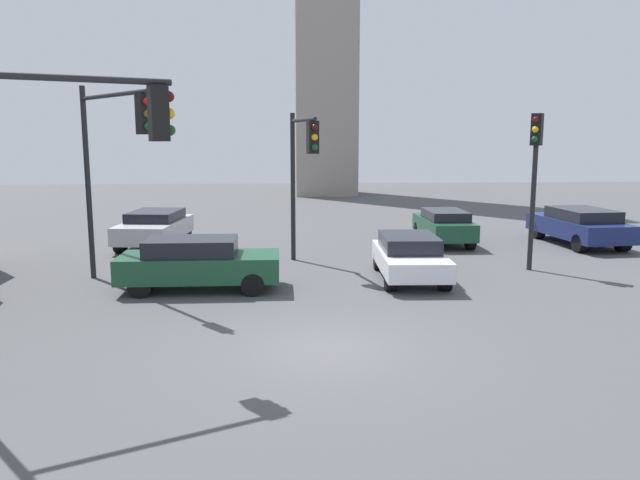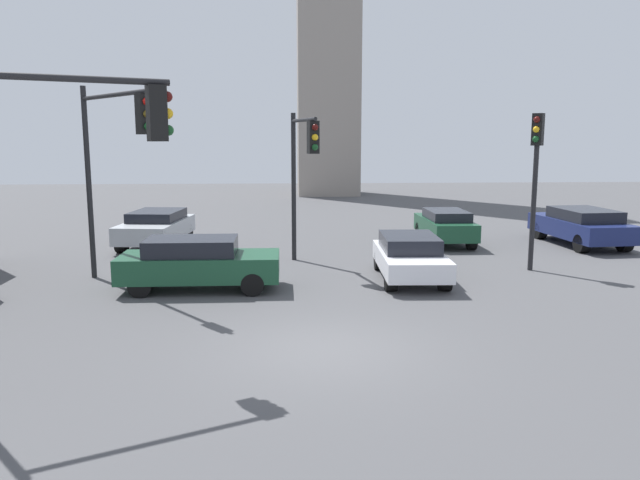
% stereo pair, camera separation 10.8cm
% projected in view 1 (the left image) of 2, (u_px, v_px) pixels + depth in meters
% --- Properties ---
extents(ground_plane, '(91.97, 91.97, 0.00)m').
position_uv_depth(ground_plane, '(327.00, 349.00, 12.62)').
color(ground_plane, '#4C4C4F').
extents(traffic_light_0, '(0.45, 0.48, 5.02)m').
position_uv_depth(traffic_light_0, '(535.00, 162.00, 19.55)').
color(traffic_light_0, black).
rests_on(traffic_light_0, ground_plane).
extents(traffic_light_1, '(2.72, 3.43, 5.77)m').
position_uv_depth(traffic_light_1, '(111.00, 145.00, 16.95)').
color(traffic_light_1, black).
rests_on(traffic_light_1, ground_plane).
extents(traffic_light_2, '(0.85, 2.61, 5.09)m').
position_uv_depth(traffic_light_2, '(302.00, 159.00, 20.11)').
color(traffic_light_2, black).
rests_on(traffic_light_2, ground_plane).
extents(traffic_light_3, '(3.57, 1.81, 5.53)m').
position_uv_depth(traffic_light_3, '(52.00, 157.00, 10.36)').
color(traffic_light_3, black).
rests_on(traffic_light_3, ground_plane).
extents(car_0, '(2.01, 4.23, 1.33)m').
position_uv_depth(car_0, '(410.00, 256.00, 18.73)').
color(car_0, silver).
rests_on(car_0, ground_plane).
extents(car_1, '(1.68, 4.09, 1.39)m').
position_uv_depth(car_1, '(444.00, 225.00, 24.96)').
color(car_1, '#19472D').
rests_on(car_1, ground_plane).
extents(car_3, '(2.50, 4.62, 1.39)m').
position_uv_depth(car_3, '(155.00, 227.00, 24.45)').
color(car_3, '#ADB2B7').
rests_on(car_3, ground_plane).
extents(car_4, '(2.47, 4.95, 1.48)m').
position_uv_depth(car_4, '(579.00, 225.00, 24.71)').
color(car_4, navy).
rests_on(car_4, ground_plane).
extents(car_5, '(4.47, 1.83, 1.48)m').
position_uv_depth(car_5, '(198.00, 263.00, 17.38)').
color(car_5, '#19472D').
rests_on(car_5, ground_plane).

